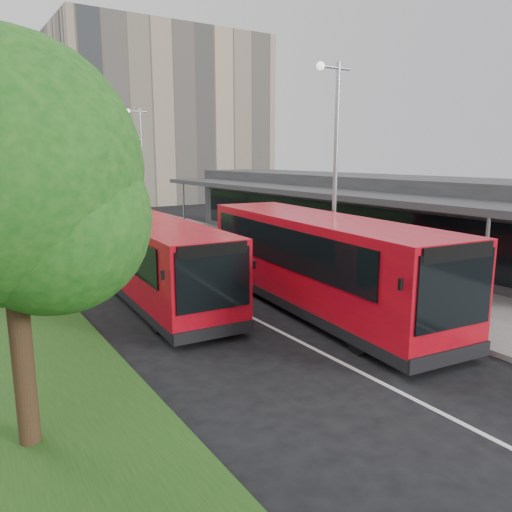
% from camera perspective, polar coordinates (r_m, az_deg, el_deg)
% --- Properties ---
extents(ground, '(120.00, 120.00, 0.00)m').
position_cam_1_polar(ground, '(15.01, 1.44, -7.99)').
color(ground, black).
rests_on(ground, ground).
extents(pavement, '(5.00, 80.00, 0.15)m').
position_cam_1_polar(pavement, '(35.01, -8.71, 3.15)').
color(pavement, slate).
rests_on(pavement, ground).
extents(lane_centre_line, '(0.12, 70.00, 0.01)m').
position_cam_1_polar(lane_centre_line, '(28.33, -15.72, 0.81)').
color(lane_centre_line, silver).
rests_on(lane_centre_line, ground).
extents(kerb_dashes, '(0.12, 56.00, 0.01)m').
position_cam_1_polar(kerb_dashes, '(33.10, -12.28, 2.44)').
color(kerb_dashes, silver).
rests_on(kerb_dashes, ground).
extents(office_block, '(22.00, 12.00, 18.00)m').
position_cam_1_polar(office_block, '(58.18, -10.61, 15.10)').
color(office_block, tan).
rests_on(office_block, ground).
extents(station_building, '(7.70, 26.00, 4.00)m').
position_cam_1_polar(station_building, '(27.40, 11.07, 4.98)').
color(station_building, '#2B2B2E').
rests_on(station_building, ground).
extents(tree_near, '(4.33, 4.33, 6.90)m').
position_cam_1_polar(tree_near, '(8.86, -26.77, 6.81)').
color(tree_near, '#362615').
rests_on(tree_near, ground).
extents(lamp_post_near, '(1.44, 0.28, 8.00)m').
position_cam_1_polar(lamp_post_near, '(18.27, 8.88, 10.41)').
color(lamp_post_near, '#9A9DA3').
rests_on(lamp_post_near, pavement).
extents(lamp_post_far, '(1.44, 0.28, 8.00)m').
position_cam_1_polar(lamp_post_far, '(35.83, -13.06, 10.63)').
color(lamp_post_far, '#9A9DA3').
rests_on(lamp_post_far, pavement).
extents(bus_main, '(3.78, 11.08, 3.08)m').
position_cam_1_polar(bus_main, '(16.15, 7.28, -0.87)').
color(bus_main, red).
rests_on(bus_main, ground).
extents(bus_second, '(3.05, 9.99, 2.79)m').
position_cam_1_polar(bus_second, '(17.57, -11.48, -0.51)').
color(bus_second, red).
rests_on(bus_second, ground).
extents(litter_bin, '(0.71, 0.71, 0.98)m').
position_cam_1_polar(litter_bin, '(26.83, -2.56, 2.03)').
color(litter_bin, '#341E15').
rests_on(litter_bin, pavement).
extents(bollard, '(0.22, 0.22, 1.09)m').
position_cam_1_polar(bollard, '(31.84, -8.96, 3.47)').
color(bollard, yellow).
rests_on(bollard, pavement).
extents(car_near, '(1.85, 4.07, 1.35)m').
position_cam_1_polar(car_near, '(51.29, -21.38, 5.74)').
color(car_near, '#550C1B').
rests_on(car_near, ground).
extents(car_far, '(2.55, 3.73, 1.17)m').
position_cam_1_polar(car_far, '(57.42, -25.73, 5.82)').
color(car_far, navy).
rests_on(car_far, ground).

